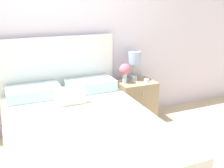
{
  "coord_description": "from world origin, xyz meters",
  "views": [
    {
      "loc": [
        -0.64,
        -3.31,
        1.7
      ],
      "look_at": [
        0.52,
        -0.57,
        0.73
      ],
      "focal_mm": 42.0,
      "sensor_mm": 36.0,
      "label": 1
    }
  ],
  "objects_px": {
    "bed": "(80,139)",
    "flower_vase": "(125,71)",
    "nightstand": "(136,101)",
    "teacup": "(147,81)",
    "table_lamp": "(134,60)"
  },
  "relations": [
    {
      "from": "bed",
      "to": "flower_vase",
      "type": "height_order",
      "value": "bed"
    },
    {
      "from": "bed",
      "to": "nightstand",
      "type": "xyz_separation_m",
      "value": [
        1.05,
        0.74,
        -0.02
      ]
    },
    {
      "from": "flower_vase",
      "to": "teacup",
      "type": "height_order",
      "value": "flower_vase"
    },
    {
      "from": "nightstand",
      "to": "flower_vase",
      "type": "bearing_deg",
      "value": 176.81
    },
    {
      "from": "bed",
      "to": "teacup",
      "type": "relative_size",
      "value": 20.79
    },
    {
      "from": "bed",
      "to": "nightstand",
      "type": "height_order",
      "value": "bed"
    },
    {
      "from": "bed",
      "to": "nightstand",
      "type": "distance_m",
      "value": 1.28
    },
    {
      "from": "bed",
      "to": "flower_vase",
      "type": "relative_size",
      "value": 7.73
    },
    {
      "from": "table_lamp",
      "to": "teacup",
      "type": "xyz_separation_m",
      "value": [
        0.1,
        -0.2,
        -0.26
      ]
    },
    {
      "from": "bed",
      "to": "table_lamp",
      "type": "bearing_deg",
      "value": 38.45
    },
    {
      "from": "table_lamp",
      "to": "bed",
      "type": "bearing_deg",
      "value": -141.55
    },
    {
      "from": "nightstand",
      "to": "table_lamp",
      "type": "distance_m",
      "value": 0.59
    },
    {
      "from": "nightstand",
      "to": "flower_vase",
      "type": "relative_size",
      "value": 2.2
    },
    {
      "from": "nightstand",
      "to": "bed",
      "type": "bearing_deg",
      "value": -144.55
    },
    {
      "from": "table_lamp",
      "to": "flower_vase",
      "type": "relative_size",
      "value": 1.54
    }
  ]
}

